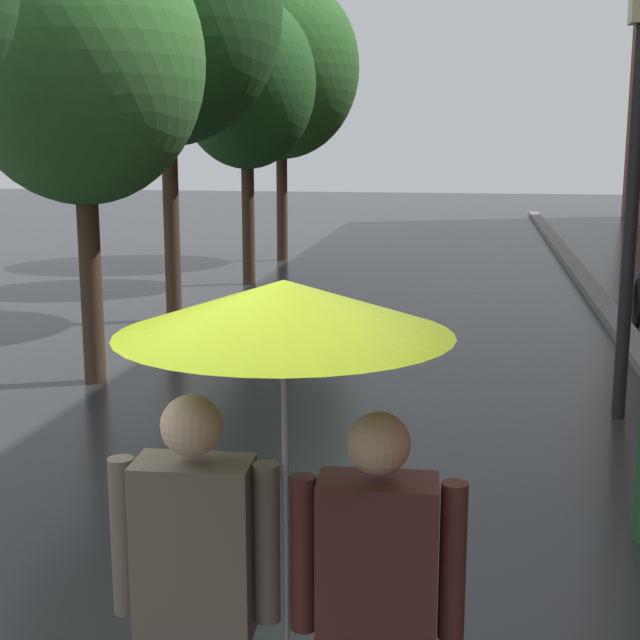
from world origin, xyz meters
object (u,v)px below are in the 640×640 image
(street_tree_1, at_px, (80,62))
(street_tree_2, at_px, (165,11))
(street_tree_4, at_px, (281,68))
(street_lamp_post, at_px, (634,170))
(couple_under_umbrella, at_px, (284,487))
(street_tree_3, at_px, (246,83))

(street_tree_1, xyz_separation_m, street_tree_2, (-0.24, 3.33, 0.91))
(street_tree_1, height_order, street_tree_4, street_tree_4)
(street_tree_1, xyz_separation_m, street_lamp_post, (5.24, -0.40, -1.01))
(street_tree_2, height_order, street_lamp_post, street_tree_2)
(street_tree_2, distance_m, couple_under_umbrella, 10.34)
(street_tree_2, distance_m, street_tree_4, 6.59)
(street_tree_1, bearing_deg, street_tree_4, 90.33)
(street_tree_2, xyz_separation_m, street_lamp_post, (5.48, -3.73, -1.92))
(couple_under_umbrella, distance_m, street_lamp_post, 5.99)
(street_tree_3, bearing_deg, couple_under_umbrella, -75.58)
(street_tree_1, relative_size, street_tree_4, 0.82)
(couple_under_umbrella, height_order, street_lamp_post, street_lamp_post)
(street_tree_4, bearing_deg, street_lamp_post, -62.78)
(street_tree_4, height_order, street_lamp_post, street_tree_4)
(street_tree_1, bearing_deg, street_tree_2, 94.09)
(street_tree_1, relative_size, street_tree_3, 0.96)
(street_tree_3, bearing_deg, street_lamp_post, -53.56)
(street_tree_2, bearing_deg, street_tree_3, 85.61)
(street_tree_2, xyz_separation_m, street_tree_3, (0.26, 3.35, -0.74))
(street_tree_4, bearing_deg, street_tree_1, -89.67)
(street_tree_3, distance_m, couple_under_umbrella, 13.24)
(street_tree_3, relative_size, street_tree_4, 0.85)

